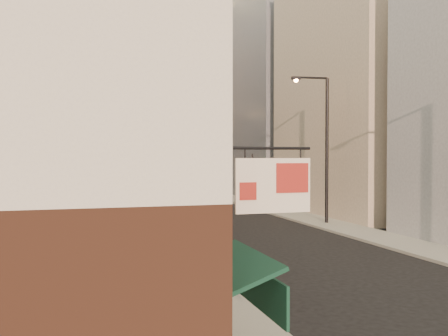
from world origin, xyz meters
TOP-DOWN VIEW (x-y plane):
  - sidewalk_left at (-6.50, 55.00)m, footprint 3.00×140.00m
  - sidewalk_right at (6.50, 55.00)m, footprint 3.00×140.00m
  - near_building_left at (-10.99, 9.00)m, footprint 8.30×23.04m
  - left_bldg_beige at (-12.00, 26.00)m, footprint 8.00×12.00m
  - left_bldg_grey at (-12.00, 42.00)m, footprint 8.00×16.00m
  - left_bldg_tan at (-12.00, 60.00)m, footprint 8.00×18.00m
  - left_bldg_wingrid at (-12.00, 80.00)m, footprint 8.00×20.00m
  - right_bldg_beige at (12.00, 30.00)m, footprint 8.00×16.00m
  - right_bldg_wingrid at (12.00, 50.00)m, footprint 8.00×20.00m
  - highrise at (18.00, 78.00)m, footprint 21.00×23.00m
  - clock_tower at (-1.00, 92.00)m, footprint 14.00×14.00m
  - white_tower at (10.00, 78.00)m, footprint 8.00×8.00m
  - streetlamp_mid at (6.18, 24.70)m, footprint 2.67×0.49m
  - streetlamp_far at (6.29, 51.64)m, footprint 2.70×0.64m
  - traffic_light_left at (-6.54, 44.69)m, footprint 0.60×0.55m
  - traffic_light_right at (6.70, 40.37)m, footprint 0.74×0.74m

SIDE VIEW (x-z plane):
  - sidewalk_left at x=-6.50m, z-range 0.00..0.15m
  - sidewalk_right at x=6.50m, z-range 0.00..0.15m
  - traffic_light_left at x=-6.54m, z-range 1.14..6.14m
  - traffic_light_right at x=6.70m, z-range 1.32..6.32m
  - streetlamp_mid at x=6.18m, z-range 0.73..10.93m
  - streetlamp_far at x=6.29m, z-range 0.74..11.09m
  - near_building_left at x=-10.99m, z-range -0.13..12.17m
  - left_bldg_beige at x=-12.00m, z-range 0.00..16.00m
  - left_bldg_tan at x=-12.00m, z-range 0.00..17.00m
  - left_bldg_grey at x=-12.00m, z-range 0.00..20.00m
  - right_bldg_beige at x=12.00m, z-range 0.00..20.00m
  - left_bldg_wingrid at x=-12.00m, z-range 0.00..24.00m
  - right_bldg_wingrid at x=12.00m, z-range 0.00..26.00m
  - clock_tower at x=-1.00m, z-range -4.82..40.08m
  - white_tower at x=10.00m, z-range -2.14..39.36m
  - highrise at x=18.00m, z-range 0.06..51.26m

